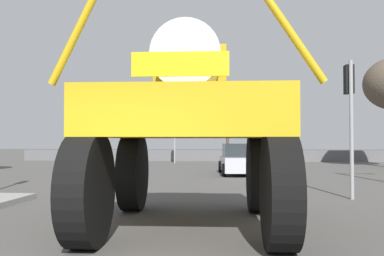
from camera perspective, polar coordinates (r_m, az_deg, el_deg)
The scene contains 8 objects.
ground_plane at distance 22.29m, azimuth 1.06°, elevation -5.97°, with size 120.00×120.00×0.00m, color #4C4947.
oversize_sprayer at distance 8.38m, azimuth -0.29°, elevation 0.31°, with size 4.26×5.50×4.44m.
sedan_ahead at distance 21.37m, azimuth 6.30°, elevation -4.23°, with size 2.16×4.23×1.52m.
traffic_signal_near_right at distance 13.25m, azimuth 20.21°, elevation 3.73°, with size 0.24×0.54×3.97m.
traffic_signal_far_left at distance 31.87m, azimuth -6.99°, elevation -0.44°, with size 0.24×0.55×3.23m.
traffic_signal_far_right at distance 31.41m, azimuth -2.28°, elevation -0.12°, with size 0.24×0.55×3.46m.
bare_tree_far_center at distance 35.17m, azimuth 4.74°, elevation 3.34°, with size 2.91×2.91×6.00m.
roadside_barrier at distance 34.52m, azimuth 2.58°, elevation -3.70°, with size 31.22×0.24×0.90m, color #59595B.
Camera 1 is at (1.65, -4.16, 1.67)m, focal length 40.15 mm.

